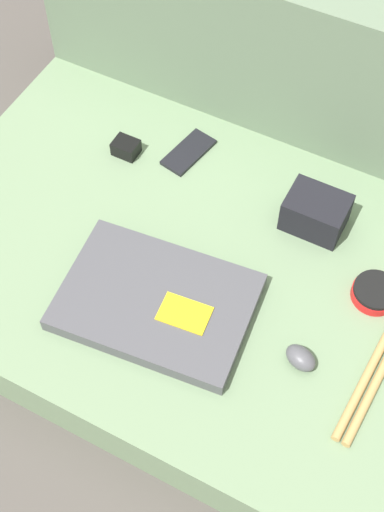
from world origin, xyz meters
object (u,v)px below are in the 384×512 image
phone_silver (188,152)px  camera_pouch (316,212)px  charger_brick (126,148)px  laptop (157,302)px  computer_mouse (301,358)px  speaker_puck (375,293)px

phone_silver → camera_pouch: camera_pouch is taller
charger_brick → laptop: bearing=-51.2°
laptop → charger_brick: bearing=122.9°
laptop → phone_silver: bearing=102.8°
laptop → camera_pouch: size_ratio=3.11×
computer_mouse → charger_brick: bearing=170.3°
speaker_puck → phone_silver: bearing=162.0°
phone_silver → charger_brick: charger_brick is taller
laptop → camera_pouch: bearing=53.1°
phone_silver → camera_pouch: (0.30, -0.05, 0.03)m
laptop → speaker_puck: (0.35, 0.20, -0.00)m
computer_mouse → phone_silver: computer_mouse is taller
computer_mouse → camera_pouch: camera_pouch is taller
phone_silver → camera_pouch: 0.31m
phone_silver → charger_brick: bearing=-142.2°
laptop → speaker_puck: bearing=24.5°
computer_mouse → speaker_puck: bearing=88.2°
phone_silver → laptop: bearing=-60.0°
laptop → camera_pouch: camera_pouch is taller
computer_mouse → phone_silver: (-0.40, 0.34, -0.01)m
speaker_puck → camera_pouch: size_ratio=0.74×
phone_silver → camera_pouch: size_ratio=1.11×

